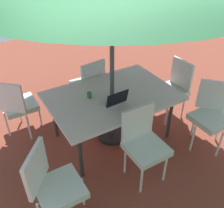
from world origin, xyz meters
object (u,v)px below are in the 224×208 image
chair_northwest (211,113)px  cup (89,95)px  chair_west (173,87)px  laptop (114,100)px  chair_southeast (17,104)px  dining_table (112,98)px  chair_northeast (53,184)px  chair_north (144,142)px  chair_south (89,83)px

chair_northwest → cup: (1.41, -0.94, 0.25)m
chair_west → cup: bearing=-95.7°
chair_northwest → laptop: (1.19, -0.64, 0.26)m
chair_northwest → chair_southeast: bearing=-167.4°
dining_table → chair_northeast: 1.47m
dining_table → chair_north: 0.83m
chair_northwest → chair_north: bearing=-132.7°
laptop → cup: laptop is taller
chair_south → laptop: chair_south is taller
laptop → dining_table: bearing=-114.5°
chair_northwest → chair_southeast: 2.78m
chair_northwest → chair_west: (-0.03, -0.80, 0.00)m
chair_southeast → laptop: chair_southeast is taller
chair_north → cup: size_ratio=12.07×
chair_northwest → laptop: bearing=-160.1°
dining_table → chair_northwest: 1.40m
chair_south → chair_northeast: bearing=46.2°
dining_table → chair_west: (-1.14, 0.03, -0.16)m
chair_south → cup: size_ratio=12.07×
chair_northwest → cup: chair_northwest is taller
chair_northwest → chair_west: same height
dining_table → chair_west: chair_west is taller
chair_north → chair_southeast: same height
chair_southeast → chair_south: size_ratio=1.00×
chair_north → chair_southeast: size_ratio=1.00×
chair_north → chair_south: 1.60m
chair_north → laptop: size_ratio=2.98×
chair_southeast → chair_south: bearing=-137.3°
chair_northeast → chair_south: bearing=2.6°
chair_southeast → chair_northwest: bearing=-173.0°
chair_south → cup: 0.79m
chair_northwest → chair_northeast: same height
dining_table → chair_west: 1.15m
laptop → chair_southeast: bearing=-44.5°
chair_south → chair_southeast: bearing=-6.8°
dining_table → chair_south: (-0.03, -0.79, -0.16)m
chair_southeast → chair_west: same height
chair_southeast → laptop: size_ratio=2.98×
dining_table → chair_southeast: size_ratio=1.79×
chair_northeast → laptop: bearing=-20.4°
laptop → chair_west: bearing=-174.7°
chair_south → dining_table: bearing=81.3°
chair_south → chair_west: same height
chair_northeast → chair_south: 2.03m
chair_northeast → chair_north: bearing=-49.3°
chair_northwest → chair_northeast: size_ratio=1.00×
chair_northeast → cup: chair_northeast is taller
chair_south → laptop: 1.01m
chair_north → chair_northeast: bearing=-178.1°
chair_north → chair_northeast: same height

